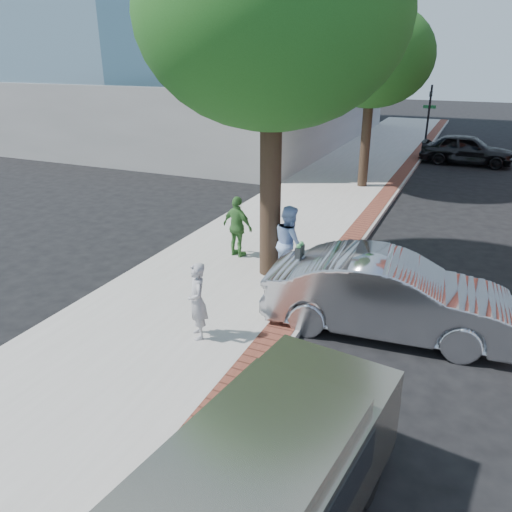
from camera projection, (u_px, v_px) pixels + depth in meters
The scene contains 15 objects.
ground at pixel (262, 314), 11.14m from camera, with size 120.00×120.00×0.00m, color black.
sidewalk at pixel (310, 209), 18.45m from camera, with size 5.00×60.00×0.15m, color #9E9991.
brick_strip at pixel (370, 214), 17.59m from camera, with size 0.60×60.00×0.01m, color brown.
curb at pixel (380, 217), 17.49m from camera, with size 0.10×60.00×0.15m, color gray.
office_base at pixel (215, 108), 33.92m from camera, with size 18.20×22.20×4.00m, color gray.
signal_near at pixel (429, 113), 28.57m from camera, with size 0.70×0.15×3.80m.
tree_near at pixel (272, 15), 10.66m from camera, with size 6.00×6.00×8.51m.
tree_far at pixel (372, 57), 19.49m from camera, with size 4.80×4.80×7.14m.
parking_meter at pixel (299, 261), 10.90m from camera, with size 0.12×0.32×1.47m.
person_gray at pixel (197, 301), 9.70m from camera, with size 0.57×0.38×1.57m, color #9E9DA2.
person_officer at pixel (290, 243), 12.28m from camera, with size 0.91×0.71×1.87m, color #90AFE0.
person_green at pixel (238, 227), 13.66m from camera, with size 1.00×0.41×1.70m, color #44843C.
sedan_silver at pixel (388, 295), 10.20m from camera, with size 1.74×5.00×1.65m, color #ADAEB4.
bg_car at pixel (467, 149), 26.00m from camera, with size 1.85×4.60×1.57m, color black.
van at pixel (263, 489), 5.51m from camera, with size 2.36×4.82×1.71m.
Camera 1 is at (3.90, -9.03, 5.39)m, focal length 35.00 mm.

